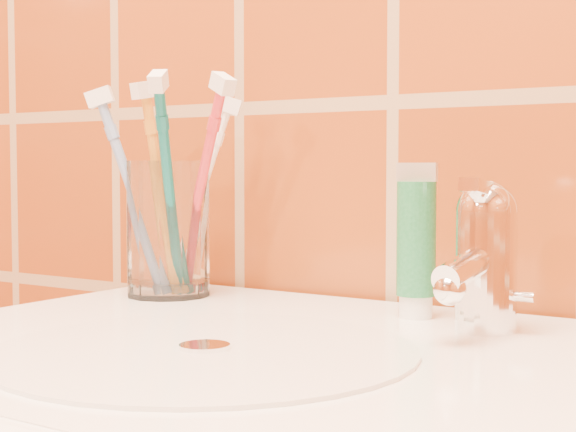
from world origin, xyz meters
The scene contains 8 objects.
glass_tumbler centered at (-0.20, 1.10, 0.92)m, with size 0.08×0.08×0.14m, color white.
toothpaste_tube centered at (0.06, 1.12, 0.91)m, with size 0.04×0.03×0.13m.
faucet centered at (0.14, 1.09, 0.91)m, with size 0.05×0.11×0.12m.
toothbrush_0 centered at (-0.17, 1.07, 0.96)m, with size 0.06×0.09×0.22m, color #0B6062, non-canonical shape.
toothbrush_1 centered at (-0.16, 1.10, 0.96)m, with size 0.10×0.05×0.22m, color red, non-canonical shape.
toothbrush_2 centered at (-0.19, 1.08, 0.95)m, with size 0.03×0.06×0.22m, color orange, non-canonical shape.
toothbrush_3 centered at (-0.18, 1.13, 0.95)m, with size 0.07×0.06×0.21m, color white, non-canonical shape.
toothbrush_4 centered at (-0.22, 1.07, 0.95)m, with size 0.08×0.06×0.21m, color #708EC7, non-canonical shape.
Camera 1 is at (0.38, 0.43, 0.98)m, focal length 55.00 mm.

